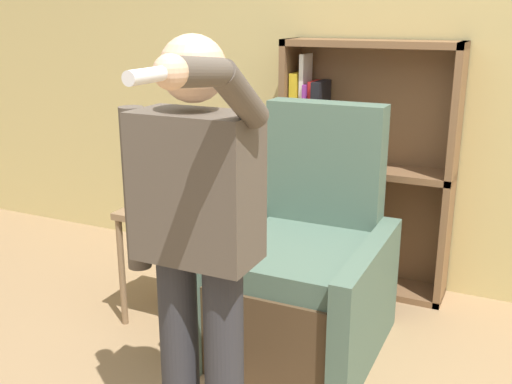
% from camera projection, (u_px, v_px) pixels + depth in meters
% --- Properties ---
extents(wall_back, '(8.00, 0.11, 2.80)m').
position_uv_depth(wall_back, '(416.00, 64.00, 3.55)').
color(wall_back, tan).
rests_on(wall_back, ground_plane).
extents(bookcase, '(1.05, 0.28, 1.54)m').
position_uv_depth(bookcase, '(346.00, 176.00, 3.75)').
color(bookcase, brown).
rests_on(bookcase, ground_plane).
extents(armchair, '(0.84, 0.95, 1.24)m').
position_uv_depth(armchair, '(302.00, 276.00, 3.12)').
color(armchair, '#4C3823').
rests_on(armchair, ground_plane).
extents(person_standing, '(0.59, 0.78, 1.63)m').
position_uv_depth(person_standing, '(196.00, 233.00, 2.14)').
color(person_standing, '#2D2D33').
rests_on(person_standing, ground_plane).
extents(side_table, '(0.42, 0.42, 0.66)m').
position_uv_depth(side_table, '(166.00, 230.00, 3.33)').
color(side_table, '#846647').
rests_on(side_table, ground_plane).
extents(table_lamp, '(0.26, 0.26, 0.37)m').
position_uv_depth(table_lamp, '(162.00, 160.00, 3.22)').
color(table_lamp, '#4C4233').
rests_on(table_lamp, side_table).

